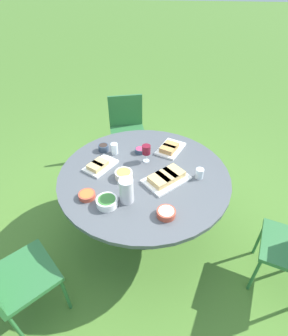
{
  "coord_description": "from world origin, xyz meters",
  "views": [
    {
      "loc": [
        -0.2,
        1.73,
        2.22
      ],
      "look_at": [
        0.0,
        0.0,
        0.83
      ],
      "focal_mm": 28.0,
      "sensor_mm": 36.0,
      "label": 1
    }
  ],
  "objects_px": {
    "water_pitcher": "(126,191)",
    "wine_glass": "(146,150)",
    "chair_near_right": "(127,125)",
    "chair_far_back": "(9,277)",
    "dining_table": "(144,181)"
  },
  "relations": [
    {
      "from": "chair_far_back",
      "to": "dining_table",
      "type": "bearing_deg",
      "value": -132.4
    },
    {
      "from": "chair_near_right",
      "to": "chair_far_back",
      "type": "bearing_deg",
      "value": 77.93
    },
    {
      "from": "water_pitcher",
      "to": "chair_near_right",
      "type": "bearing_deg",
      "value": -80.26
    },
    {
      "from": "chair_near_right",
      "to": "chair_far_back",
      "type": "distance_m",
      "value": 2.21
    },
    {
      "from": "chair_far_back",
      "to": "water_pitcher",
      "type": "relative_size",
      "value": 4.4
    },
    {
      "from": "chair_near_right",
      "to": "chair_far_back",
      "type": "height_order",
      "value": "same"
    },
    {
      "from": "chair_near_right",
      "to": "water_pitcher",
      "type": "distance_m",
      "value": 1.65
    },
    {
      "from": "chair_near_right",
      "to": "water_pitcher",
      "type": "bearing_deg",
      "value": 99.74
    },
    {
      "from": "chair_far_back",
      "to": "water_pitcher",
      "type": "bearing_deg",
      "value": -142.07
    },
    {
      "from": "chair_far_back",
      "to": "water_pitcher",
      "type": "height_order",
      "value": "water_pitcher"
    },
    {
      "from": "dining_table",
      "to": "chair_far_back",
      "type": "height_order",
      "value": "chair_far_back"
    },
    {
      "from": "dining_table",
      "to": "wine_glass",
      "type": "distance_m",
      "value": 0.28
    },
    {
      "from": "water_pitcher",
      "to": "wine_glass",
      "type": "xyz_separation_m",
      "value": [
        -0.09,
        -0.52,
        0.02
      ]
    },
    {
      "from": "chair_near_right",
      "to": "water_pitcher",
      "type": "xyz_separation_m",
      "value": [
        -0.27,
        1.59,
        0.35
      ]
    },
    {
      "from": "chair_near_right",
      "to": "wine_glass",
      "type": "bearing_deg",
      "value": 108.89
    }
  ]
}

